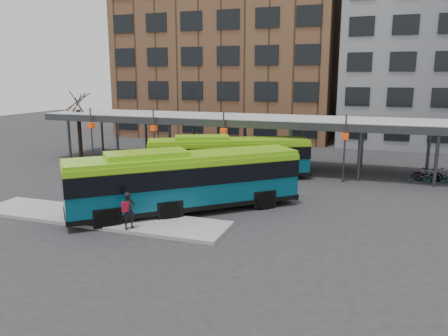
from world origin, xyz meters
TOP-DOWN VIEW (x-y plane):
  - ground at (0.00, 0.00)m, footprint 120.00×120.00m
  - boarding_island at (-5.50, -3.00)m, footprint 14.00×3.00m
  - canopy at (-0.06, 12.87)m, footprint 40.00×6.53m
  - tree at (-18.00, 12.00)m, footprint 1.64×1.64m
  - building_brick at (-10.00, 32.00)m, footprint 26.00×14.00m
  - bus_front at (-1.77, -0.28)m, footprint 11.38×10.58m
  - bus_rear at (-2.11, 8.11)m, footprint 11.56×7.29m
  - pedestrian at (-2.96, -4.21)m, footprint 0.68×0.78m
  - bike_rack at (12.52, 11.94)m, footprint 4.84×1.34m

SIDE VIEW (x-z plane):
  - ground at x=0.00m, z-range 0.00..0.00m
  - boarding_island at x=-5.50m, z-range 0.00..0.18m
  - bike_rack at x=12.52m, z-range -0.04..0.99m
  - pedestrian at x=-2.96m, z-range 0.19..2.00m
  - bus_rear at x=-2.11m, z-range 0.07..3.28m
  - bus_front at x=-1.77m, z-range 0.07..3.61m
  - tree at x=-18.00m, z-range -0.36..5.23m
  - canopy at x=-0.06m, z-range 1.51..6.31m
  - building_brick at x=-10.00m, z-range 0.00..22.00m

